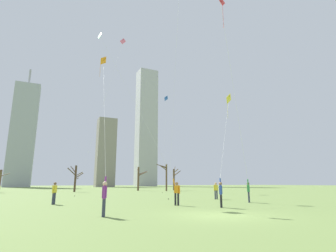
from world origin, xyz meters
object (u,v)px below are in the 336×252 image
at_px(distant_kite_low_near_trees_pink, 118,57).
at_px(kite_flyer_midfield_right_orange, 104,158).
at_px(bare_tree_center, 139,178).
at_px(bystander_watching_nearby, 54,192).
at_px(bare_tree_far_right_edge, 174,178).
at_px(kite_flyer_far_back_yellow, 223,167).
at_px(bystander_strolling_midfield, 216,190).
at_px(bare_tree_leftmost, 166,175).
at_px(bare_tree_left_of_center, 75,177).
at_px(kite_flyer_foreground_left_red, 242,150).
at_px(distant_kite_drifting_right_blue, 166,104).
at_px(kite_flyer_foreground_right_green, 163,164).

bearing_deg(distant_kite_low_near_trees_pink, kite_flyer_midfield_right_orange, -104.77).
relative_size(distant_kite_low_near_trees_pink, bare_tree_center, 4.54).
height_order(bystander_watching_nearby, bare_tree_far_right_edge, bare_tree_far_right_edge).
distance_m(kite_flyer_far_back_yellow, bystander_strolling_midfield, 7.53).
bearing_deg(bare_tree_leftmost, bystander_watching_nearby, -128.11).
bearing_deg(bare_tree_far_right_edge, bystander_watching_nearby, -128.93).
bearing_deg(bare_tree_left_of_center, kite_flyer_midfield_right_orange, -93.71).
bearing_deg(kite_flyer_midfield_right_orange, bare_tree_leftmost, 60.49).
height_order(kite_flyer_far_back_yellow, bare_tree_leftmost, kite_flyer_far_back_yellow).
relative_size(kite_flyer_far_back_yellow, bystander_strolling_midfield, 6.87).
distance_m(bystander_strolling_midfield, distant_kite_low_near_trees_pink, 23.70).
bearing_deg(kite_flyer_far_back_yellow, kite_flyer_foreground_left_red, 14.05).
distance_m(kite_flyer_midfield_right_orange, distant_kite_low_near_trees_pink, 26.63).
bearing_deg(kite_flyer_far_back_yellow, distant_kite_drifting_right_blue, 73.47).
xyz_separation_m(kite_flyer_midfield_right_orange, bare_tree_left_of_center, (2.38, 36.72, -0.26)).
bearing_deg(kite_flyer_foreground_right_green, bare_tree_leftmost, 65.07).
distance_m(distant_kite_drifting_right_blue, bare_tree_left_of_center, 21.70).
bearing_deg(kite_flyer_far_back_yellow, bare_tree_left_of_center, 100.31).
bearing_deg(bare_tree_left_of_center, bystander_strolling_midfield, -70.81).
distance_m(bystander_watching_nearby, distant_kite_low_near_trees_pink, 23.89).
xyz_separation_m(kite_flyer_far_back_yellow, kite_flyer_foreground_right_green, (-3.73, 2.36, 0.26)).
relative_size(kite_flyer_foreground_right_green, bare_tree_center, 3.38).
bearing_deg(bare_tree_leftmost, bare_tree_center, 130.34).
xyz_separation_m(kite_flyer_far_back_yellow, distant_kite_low_near_trees_pink, (-3.56, 19.09, 16.78)).
bearing_deg(bare_tree_left_of_center, bare_tree_far_right_edge, 6.59).
xyz_separation_m(bystander_strolling_midfield, distant_kite_low_near_trees_pink, (-7.29, 12.80, 18.56)).
bearing_deg(bare_tree_leftmost, bare_tree_left_of_center, 174.72).
bearing_deg(distant_kite_drifting_right_blue, kite_flyer_foreground_left_red, -102.18).
distance_m(bystander_watching_nearby, distant_kite_drifting_right_blue, 33.73).
distance_m(kite_flyer_far_back_yellow, distant_kite_low_near_trees_pink, 25.67).
bearing_deg(kite_flyer_foreground_right_green, bystander_watching_nearby, 153.29).
height_order(kite_flyer_foreground_left_red, distant_kite_low_near_trees_pink, distant_kite_low_near_trees_pink).
bearing_deg(kite_flyer_foreground_right_green, kite_flyer_midfield_right_orange, -146.39).
height_order(kite_flyer_far_back_yellow, kite_flyer_midfield_right_orange, kite_flyer_midfield_right_orange).
xyz_separation_m(distant_kite_drifting_right_blue, bare_tree_center, (-1.65, 10.34, -13.91)).
bearing_deg(bare_tree_left_of_center, kite_flyer_far_back_yellow, -79.69).
bearing_deg(kite_flyer_far_back_yellow, distant_kite_low_near_trees_pink, 100.56).
distance_m(bystander_strolling_midfield, bare_tree_center, 32.85).
relative_size(kite_flyer_midfield_right_orange, bare_tree_left_of_center, 3.02).
bearing_deg(kite_flyer_foreground_left_red, kite_flyer_midfield_right_orange, -171.63).
height_order(kite_flyer_foreground_right_green, bystander_watching_nearby, kite_flyer_foreground_right_green).
bearing_deg(bystander_strolling_midfield, bare_tree_left_of_center, 109.19).
xyz_separation_m(kite_flyer_foreground_left_red, bystander_watching_nearby, (-13.44, 5.40, -3.22)).
relative_size(distant_kite_low_near_trees_pink, distant_kite_drifting_right_blue, 1.23).
distance_m(bystander_strolling_midfield, bare_tree_far_right_edge, 33.82).
bearing_deg(distant_kite_low_near_trees_pink, bare_tree_left_of_center, 100.02).
xyz_separation_m(bystander_strolling_midfield, distant_kite_drifting_right_blue, (4.75, 22.31, 15.75)).
height_order(kite_flyer_midfield_right_orange, bare_tree_leftmost, kite_flyer_midfield_right_orange).
xyz_separation_m(kite_flyer_midfield_right_orange, bystander_watching_nearby, (-2.12, 7.06, -1.98)).
height_order(bystander_strolling_midfield, bare_tree_left_of_center, bare_tree_left_of_center).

